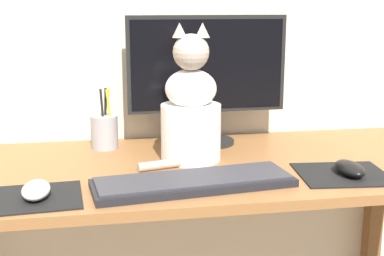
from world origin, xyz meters
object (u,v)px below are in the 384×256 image
at_px(computer_mouse_right, 350,168).
at_px(pen_cup, 105,131).
at_px(cat, 191,110).
at_px(keyboard, 193,182).
at_px(monitor, 207,73).
at_px(computer_mouse_left, 36,190).

height_order(computer_mouse_right, pen_cup, pen_cup).
xyz_separation_m(computer_mouse_right, cat, (-0.37, 0.21, 0.12)).
xyz_separation_m(keyboard, pen_cup, (-0.20, 0.38, 0.04)).
relative_size(monitor, computer_mouse_right, 4.22).
bearing_deg(cat, pen_cup, 152.24).
xyz_separation_m(cat, pen_cup, (-0.23, 0.16, -0.09)).
height_order(computer_mouse_left, pen_cup, pen_cup).
relative_size(cat, pen_cup, 2.07).
distance_m(computer_mouse_right, pen_cup, 0.70).
bearing_deg(keyboard, pen_cup, 111.06).
bearing_deg(pen_cup, keyboard, -62.33).
distance_m(monitor, cat, 0.20).
relative_size(keyboard, cat, 1.31).
bearing_deg(cat, computer_mouse_left, -141.52).
distance_m(computer_mouse_right, cat, 0.44).
distance_m(keyboard, computer_mouse_right, 0.40).
xyz_separation_m(keyboard, cat, (0.03, 0.22, 0.13)).
height_order(monitor, pen_cup, monitor).
bearing_deg(computer_mouse_left, computer_mouse_right, 1.97).
distance_m(monitor, computer_mouse_right, 0.51).
bearing_deg(computer_mouse_right, pen_cup, 148.11).
bearing_deg(monitor, keyboard, -106.03).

